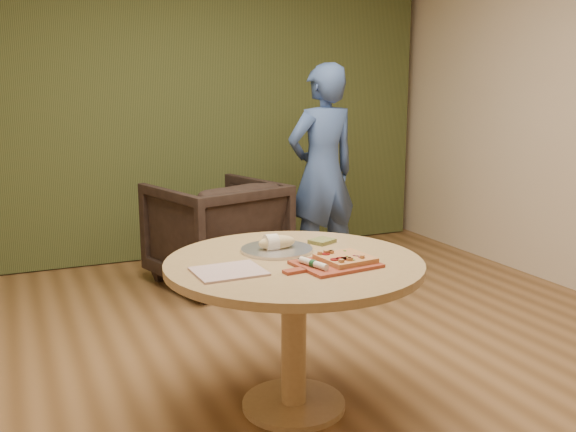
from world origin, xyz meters
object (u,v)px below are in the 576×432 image
at_px(person_standing, 322,172).
at_px(pizza_paddle, 334,264).
at_px(pedestal_table, 294,289).
at_px(bread_roll, 275,243).
at_px(cutlery_roll, 313,263).
at_px(flatbread_pizza, 345,258).
at_px(serving_tray, 277,250).
at_px(armchair, 216,227).

bearing_deg(person_standing, pizza_paddle, 57.11).
distance_m(pedestal_table, bread_roll, 0.26).
bearing_deg(cutlery_roll, bread_roll, 79.28).
height_order(pedestal_table, flatbread_pizza, flatbread_pizza).
bearing_deg(cutlery_roll, pizza_paddle, -6.33).
bearing_deg(serving_tray, bread_roll, 180.00).
xyz_separation_m(serving_tray, bread_roll, (-0.01, 0.00, 0.04)).
relative_size(cutlery_roll, person_standing, 0.11).
relative_size(pizza_paddle, cutlery_roll, 2.34).
height_order(cutlery_roll, bread_roll, bread_roll).
bearing_deg(cutlery_roll, person_standing, 46.81).
relative_size(flatbread_pizza, cutlery_roll, 1.24).
bearing_deg(flatbread_pizza, person_standing, 65.74).
distance_m(serving_tray, bread_roll, 0.04).
bearing_deg(pedestal_table, flatbread_pizza, -39.49).
relative_size(pizza_paddle, serving_tray, 1.30).
bearing_deg(flatbread_pizza, cutlery_roll, -171.05).
distance_m(serving_tray, person_standing, 2.08).
bearing_deg(serving_tray, pizza_paddle, -69.04).
xyz_separation_m(cutlery_roll, person_standing, (1.11, 2.11, 0.08)).
relative_size(pedestal_table, person_standing, 0.71).
distance_m(pizza_paddle, serving_tray, 0.37).
relative_size(flatbread_pizza, serving_tray, 0.69).
height_order(pizza_paddle, cutlery_roll, cutlery_roll).
height_order(flatbread_pizza, serving_tray, flatbread_pizza).
bearing_deg(pedestal_table, serving_tray, 92.72).
bearing_deg(pizza_paddle, bread_roll, 105.45).
distance_m(serving_tray, armchair, 1.94).
height_order(flatbread_pizza, bread_roll, bread_roll).
bearing_deg(flatbread_pizza, armchair, 87.84).
bearing_deg(pedestal_table, pizza_paddle, -52.62).
bearing_deg(serving_tray, person_standing, 56.92).
bearing_deg(pedestal_table, bread_roll, 95.44).
bearing_deg(bread_roll, flatbread_pizza, -58.95).
bearing_deg(pedestal_table, person_standing, 59.72).
distance_m(bread_roll, armchair, 1.94).
distance_m(pedestal_table, flatbread_pizza, 0.29).
bearing_deg(flatbread_pizza, pedestal_table, 140.51).
height_order(flatbread_pizza, armchair, armchair).
distance_m(pedestal_table, pizza_paddle, 0.25).
xyz_separation_m(serving_tray, armchair, (0.28, 1.89, -0.30)).
height_order(serving_tray, armchair, armchair).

